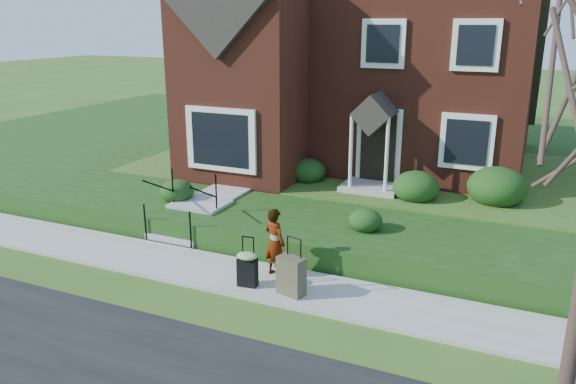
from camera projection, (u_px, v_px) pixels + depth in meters
The scene contains 10 objects.
ground at pixel (244, 279), 11.78m from camera, with size 120.00×120.00×0.00m, color #2D5119.
sidewalk at pixel (244, 278), 11.76m from camera, with size 60.00×1.60×0.08m, color #9E9B93.
terrace at pixel (492, 166), 19.66m from camera, with size 44.00×20.00×0.60m, color #173C10.
walkway at pixel (249, 179), 16.93m from camera, with size 1.20×6.00×0.06m, color #9E9B93.
main_house at pixel (371, 19), 18.71m from camera, with size 10.40×10.20×9.40m.
front_steps at pixel (191, 215), 14.22m from camera, with size 1.40×2.02×1.50m.
foundation_shrubs at pixel (347, 174), 15.75m from camera, with size 10.00×4.47×1.07m.
woman at pixel (275, 242), 11.58m from camera, with size 0.54×0.35×1.47m, color #999999.
suitcase_black at pixel (247, 267), 11.20m from camera, with size 0.47×0.40×1.04m.
suitcase_olive at pixel (291, 276), 10.86m from camera, with size 0.59×0.43×1.16m.
Camera 1 is at (5.21, -9.42, 5.21)m, focal length 35.00 mm.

